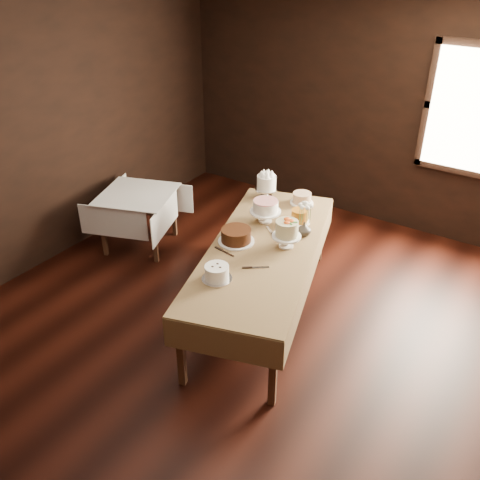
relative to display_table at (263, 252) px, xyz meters
name	(u,v)px	position (x,y,z in m)	size (l,w,h in m)	color
floor	(228,336)	(-0.07, -0.49, -0.70)	(5.00, 6.00, 0.01)	black
ceiling	(224,16)	(-0.07, -0.49, 2.10)	(5.00, 6.00, 0.01)	beige
wall_back	(367,110)	(-0.07, 2.51, 0.70)	(5.00, 0.02, 2.80)	black
wall_left	(28,143)	(-2.57, -0.49, 0.70)	(0.02, 6.00, 2.80)	black
display_table	(263,252)	(0.00, 0.00, 0.00)	(1.61, 2.60, 0.75)	#412719
side_table	(137,200)	(-1.89, 0.31, -0.09)	(1.04, 1.04, 0.68)	#412719
cake_meringue	(266,187)	(-0.53, 0.93, 0.18)	(0.26, 0.26, 0.27)	silver
cake_speckled	(302,199)	(-0.13, 1.01, 0.11)	(0.26, 0.26, 0.12)	white
cake_lattice	(265,212)	(-0.25, 0.45, 0.16)	(0.31, 0.31, 0.24)	white
cake_caramel	(299,217)	(0.05, 0.61, 0.12)	(0.22, 0.22, 0.14)	white
cake_chocolate	(236,236)	(-0.26, -0.05, 0.12)	(0.34, 0.34, 0.13)	white
cake_flowers	(287,235)	(0.17, 0.13, 0.18)	(0.29, 0.29, 0.28)	white
cake_swirl	(217,273)	(-0.05, -0.66, 0.12)	(0.29, 0.29, 0.13)	silver
cake_server_a	(261,267)	(0.16, -0.30, 0.06)	(0.24, 0.03, 0.01)	silver
cake_server_c	(269,230)	(-0.12, 0.32, 0.06)	(0.24, 0.03, 0.01)	silver
cake_server_d	(301,237)	(0.21, 0.35, 0.06)	(0.24, 0.03, 0.01)	silver
cake_server_e	(228,254)	(-0.20, -0.28, 0.06)	(0.24, 0.03, 0.01)	silver
flower_vase	(304,229)	(0.21, 0.40, 0.13)	(0.14, 0.14, 0.14)	#2D2823
flower_bouquet	(305,211)	(0.21, 0.40, 0.32)	(0.14, 0.14, 0.20)	white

